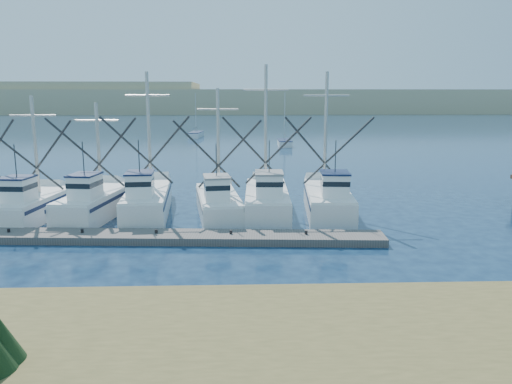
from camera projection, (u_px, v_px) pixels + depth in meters
ground at (281, 278)px, 21.23m from camera, size 500.00×500.00×0.00m
floating_dock at (101, 236)px, 26.76m from camera, size 30.36×3.92×0.40m
dune_ridge at (241, 101)px, 226.28m from camera, size 360.00×60.00×10.00m
trawler_fleet at (139, 202)px, 31.68m from camera, size 29.34×8.97×9.63m
sailboat_near at (285, 143)px, 76.04m from camera, size 2.01×5.46×8.10m
sailboat_far at (196, 135)px, 92.44m from camera, size 2.54×6.39×8.10m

